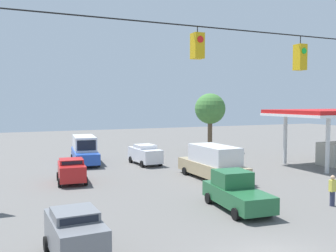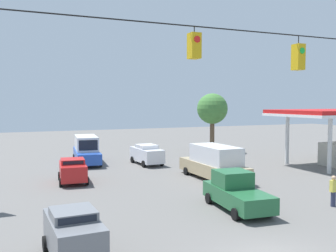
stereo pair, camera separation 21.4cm
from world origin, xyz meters
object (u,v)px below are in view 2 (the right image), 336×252
box_truck_tan_oncoming_far (214,163)px  tree_horizon_left (212,109)px  sedan_red_withflow_far (73,170)px  sedan_white_oncoming_deep (147,154)px  sedan_grey_parked_shoulder (73,233)px  traffic_cone_third (65,235)px  box_truck_blue_withflow_deep (86,150)px  overhead_signal_span (297,121)px  pickup_truck_green_crossing_near (236,192)px  pedestrian (333,191)px

box_truck_tan_oncoming_far → tree_horizon_left: bearing=-119.3°
sedan_red_withflow_far → sedan_white_oncoming_deep: bearing=-145.0°
sedan_white_oncoming_deep → sedan_grey_parked_shoulder: (10.15, 19.73, 0.01)m
sedan_red_withflow_far → traffic_cone_third: (2.24, 12.27, -0.62)m
traffic_cone_third → tree_horizon_left: bearing=-131.5°
box_truck_blue_withflow_deep → overhead_signal_span: bearing=94.5°
sedan_red_withflow_far → tree_horizon_left: bearing=-148.9°
sedan_grey_parked_shoulder → overhead_signal_span: bearing=148.5°
sedan_white_oncoming_deep → sedan_grey_parked_shoulder: size_ratio=1.19×
sedan_white_oncoming_deep → sedan_red_withflow_far: (7.97, 5.59, -0.06)m
box_truck_tan_oncoming_far → sedan_grey_parked_shoulder: 16.68m
traffic_cone_third → pickup_truck_green_crossing_near: bearing=-171.6°
box_truck_tan_oncoming_far → sedan_grey_parked_shoulder: size_ratio=1.86×
pickup_truck_green_crossing_near → box_truck_blue_withflow_deep: bearing=-76.4°
overhead_signal_span → box_truck_blue_withflow_deep: 27.50m
overhead_signal_span → sedan_grey_parked_shoulder: (7.00, -4.30, -4.41)m
overhead_signal_span → sedan_red_withflow_far: overhead_signal_span is taller
tree_horizon_left → traffic_cone_third: bearing=48.5°
box_truck_tan_oncoming_far → tree_horizon_left: size_ratio=1.02×
box_truck_tan_oncoming_far → overhead_signal_span: bearing=69.8°
box_truck_tan_oncoming_far → pedestrian: box_truck_tan_oncoming_far is taller
sedan_red_withflow_far → box_truck_blue_withflow_deep: (-2.70, -8.68, 0.39)m
box_truck_tan_oncoming_far → pickup_truck_green_crossing_near: bearing=68.6°
pedestrian → overhead_signal_span: bearing=35.6°
sedan_white_oncoming_deep → sedan_red_withflow_far: sedan_white_oncoming_deep is taller
box_truck_tan_oncoming_far → box_truck_blue_withflow_deep: 14.17m
box_truck_tan_oncoming_far → pedestrian: 9.75m
sedan_red_withflow_far → pickup_truck_green_crossing_near: bearing=124.4°
box_truck_blue_withflow_deep → traffic_cone_third: (4.94, 20.94, -1.02)m
traffic_cone_third → tree_horizon_left: 31.66m
sedan_grey_parked_shoulder → sedan_red_withflow_far: size_ratio=0.96×
sedan_white_oncoming_deep → traffic_cone_third: bearing=60.2°
box_truck_tan_oncoming_far → tree_horizon_left: tree_horizon_left is taller
box_truck_tan_oncoming_far → sedan_white_oncoming_deep: box_truck_tan_oncoming_far is taller
box_truck_blue_withflow_deep → traffic_cone_third: 21.54m
traffic_cone_third → tree_horizon_left: size_ratio=0.09×
sedan_grey_parked_shoulder → traffic_cone_third: bearing=-88.2°
overhead_signal_span → box_truck_tan_oncoming_far: bearing=-110.2°
box_truck_tan_oncoming_far → box_truck_blue_withflow_deep: bearing=-57.0°
pickup_truck_green_crossing_near → sedan_grey_parked_shoulder: pickup_truck_green_crossing_near is taller
box_truck_tan_oncoming_far → pickup_truck_green_crossing_near: (2.99, 7.63, -0.36)m
sedan_red_withflow_far → overhead_signal_span: bearing=104.7°
overhead_signal_span → pedestrian: 10.93m
pickup_truck_green_crossing_near → tree_horizon_left: bearing=-116.7°
pickup_truck_green_crossing_near → traffic_cone_third: pickup_truck_green_crossing_near is taller
traffic_cone_third → box_truck_blue_withflow_deep: bearing=-103.3°
box_truck_tan_oncoming_far → pickup_truck_green_crossing_near: box_truck_tan_oncoming_far is taller
sedan_grey_parked_shoulder → pedestrian: sedan_grey_parked_shoulder is taller
box_truck_blue_withflow_deep → tree_horizon_left: (-15.79, -2.49, 3.86)m
pickup_truck_green_crossing_near → tree_horizon_left: size_ratio=0.74×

